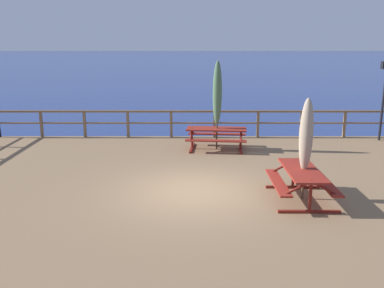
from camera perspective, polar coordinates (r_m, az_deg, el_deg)
ground_plane at (r=10.85m, az=0.02°, el=-10.01°), size 600.00×600.00×0.00m
wooden_deck at (r=10.71m, az=0.02°, el=-8.28°), size 16.05×12.93×0.70m
railing_waterside_far at (r=16.51m, az=-0.06°, el=3.52°), size 15.85×0.10×1.09m
picnic_table_mid_left at (r=14.61m, az=3.22°, el=1.43°), size 2.23×1.59×0.78m
picnic_table_back_left at (r=10.16m, az=14.82°, el=-4.51°), size 1.42×2.01×0.78m
patio_umbrella_short_back at (r=14.41m, az=3.35°, el=7.02°), size 0.32×0.32×3.13m
patio_umbrella_tall_front at (r=9.98m, az=15.40°, el=1.11°), size 0.32×0.32×2.47m
lamp_post_hooked at (r=17.22m, az=24.93°, el=7.27°), size 0.46×0.60×3.20m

